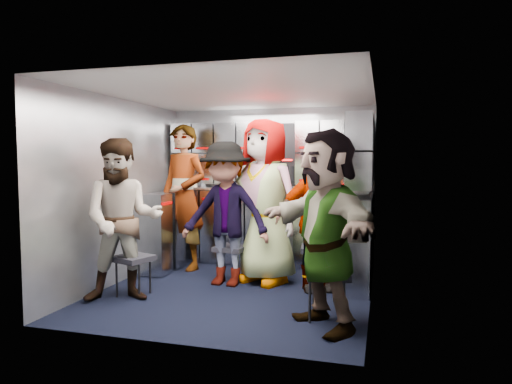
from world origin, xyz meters
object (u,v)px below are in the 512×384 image
(attendant_standing, at_px, (183,197))
(attendant_arc_d, at_px, (316,220))
(jump_seat_near_left, at_px, (133,260))
(attendant_arc_e, at_px, (326,229))
(jump_seat_mid_right, at_px, (318,251))
(attendant_arc_b, at_px, (225,214))
(jump_seat_center, at_px, (269,245))
(jump_seat_near_right, at_px, (328,276))
(attendant_arc_a, at_px, (123,220))
(attendant_arc_c, at_px, (265,201))
(jump_seat_mid_left, at_px, (231,250))

(attendant_standing, distance_m, attendant_arc_d, 1.85)
(jump_seat_near_left, relative_size, attendant_arc_e, 0.26)
(jump_seat_mid_right, bearing_deg, attendant_arc_b, -165.94)
(attendant_standing, distance_m, attendant_arc_e, 2.57)
(jump_seat_center, bearing_deg, jump_seat_near_right, -56.15)
(jump_seat_near_right, height_order, attendant_arc_e, attendant_arc_e)
(attendant_arc_b, bearing_deg, attendant_arc_d, 8.43)
(jump_seat_near_right, relative_size, attendant_arc_a, 0.27)
(attendant_standing, bearing_deg, attendant_arc_e, -22.86)
(jump_seat_near_left, height_order, jump_seat_center, jump_seat_center)
(jump_seat_center, relative_size, attendant_arc_c, 0.24)
(attendant_arc_b, distance_m, attendant_arc_d, 1.01)
(jump_seat_near_left, distance_m, attendant_arc_b, 1.10)
(jump_seat_mid_left, bearing_deg, attendant_standing, 152.81)
(jump_seat_mid_right, height_order, attendant_arc_d, attendant_arc_d)
(jump_seat_mid_left, xyz_separation_m, attendant_arc_a, (-0.78, -1.00, 0.45))
(jump_seat_near_left, distance_m, jump_seat_near_right, 2.03)
(jump_seat_near_left, distance_m, attendant_standing, 1.34)
(jump_seat_near_right, relative_size, attendant_arc_e, 0.26)
(attendant_arc_d, height_order, attendant_arc_e, attendant_arc_e)
(attendant_arc_b, relative_size, attendant_arc_e, 0.97)
(jump_seat_near_right, bearing_deg, attendant_arc_d, 104.45)
(attendant_arc_a, bearing_deg, attendant_standing, 63.57)
(jump_seat_near_left, distance_m, jump_seat_mid_right, 2.00)
(attendant_arc_b, bearing_deg, attendant_standing, 147.63)
(attendant_arc_e, bearing_deg, jump_seat_mid_right, 151.03)
(jump_seat_mid_left, distance_m, attendant_standing, 1.04)
(attendant_arc_e, bearing_deg, attendant_arc_c, 174.42)
(jump_seat_mid_right, bearing_deg, attendant_arc_c, -178.92)
(attendant_arc_d, bearing_deg, jump_seat_mid_left, 148.46)
(jump_seat_center, xyz_separation_m, jump_seat_mid_right, (0.61, -0.17, -0.01))
(jump_seat_center, bearing_deg, jump_seat_mid_right, -15.45)
(jump_seat_mid_left, xyz_separation_m, jump_seat_mid_right, (1.00, 0.07, 0.03))
(attendant_standing, bearing_deg, attendant_arc_a, -74.78)
(jump_seat_near_right, xyz_separation_m, attendant_arc_e, (0.00, -0.18, 0.44))
(jump_seat_near_left, xyz_separation_m, jump_seat_center, (1.17, 1.06, 0.03))
(attendant_arc_b, bearing_deg, attendant_arc_e, -35.12)
(attendant_arc_e, bearing_deg, attendant_standing, -167.89)
(jump_seat_center, bearing_deg, attendant_standing, 172.30)
(jump_seat_near_left, relative_size, attendant_arc_d, 0.29)
(jump_seat_near_right, bearing_deg, attendant_arc_c, 128.05)
(attendant_arc_b, distance_m, attendant_arc_e, 1.60)
(jump_seat_near_right, xyz_separation_m, attendant_standing, (-2.01, 1.42, 0.54))
(jump_seat_center, height_order, jump_seat_near_right, jump_seat_center)
(attendant_arc_b, bearing_deg, jump_seat_near_left, -136.19)
(jump_seat_near_right, bearing_deg, jump_seat_mid_right, 102.14)
(jump_seat_near_left, distance_m, jump_seat_center, 1.58)
(jump_seat_near_right, bearing_deg, attendant_arc_a, 179.55)
(attendant_arc_d, xyz_separation_m, attendant_arc_e, (0.23, -1.09, 0.07))
(jump_seat_near_left, bearing_deg, attendant_arc_d, 21.82)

